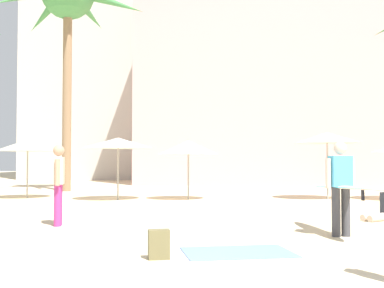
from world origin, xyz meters
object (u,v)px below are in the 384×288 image
(cafe_umbrella_1, at_px, (327,138))
(cafe_umbrella_5, at_px, (118,143))
(cafe_umbrella_0, at_px, (188,147))
(backpack, at_px, (159,245))
(person_mid_right, at_px, (58,181))
(palm_tree_far_left, at_px, (68,2))
(beach_towel, at_px, (238,252))
(cafe_umbrella_3, at_px, (28,145))
(person_far_left, at_px, (339,185))

(cafe_umbrella_1, relative_size, cafe_umbrella_5, 0.97)
(cafe_umbrella_0, bearing_deg, cafe_umbrella_1, 5.25)
(backpack, relative_size, person_mid_right, 0.24)
(person_mid_right, bearing_deg, backpack, -65.32)
(palm_tree_far_left, height_order, cafe_umbrella_0, palm_tree_far_left)
(cafe_umbrella_0, height_order, backpack, cafe_umbrella_0)
(palm_tree_far_left, relative_size, cafe_umbrella_1, 4.32)
(beach_towel, height_order, backpack, backpack)
(cafe_umbrella_3, bearing_deg, beach_towel, -54.12)
(cafe_umbrella_5, relative_size, backpack, 6.01)
(cafe_umbrella_1, distance_m, cafe_umbrella_3, 11.14)
(cafe_umbrella_0, height_order, cafe_umbrella_5, cafe_umbrella_5)
(cafe_umbrella_1, distance_m, person_mid_right, 10.79)
(cafe_umbrella_3, bearing_deg, cafe_umbrella_5, -9.32)
(cafe_umbrella_0, xyz_separation_m, beach_towel, (1.46, -10.17, -1.88))
(cafe_umbrella_1, xyz_separation_m, backpack, (-4.75, -11.19, -2.04))
(palm_tree_far_left, bearing_deg, person_far_left, -53.97)
(palm_tree_far_left, relative_size, backpack, 25.15)
(palm_tree_far_left, xyz_separation_m, cafe_umbrella_1, (11.04, -4.13, -6.63))
(cafe_umbrella_3, bearing_deg, cafe_umbrella_1, 1.18)
(cafe_umbrella_1, bearing_deg, cafe_umbrella_3, -178.82)
(beach_towel, height_order, person_far_left, person_far_left)
(cafe_umbrella_1, height_order, person_mid_right, cafe_umbrella_1)
(person_far_left, height_order, person_mid_right, person_far_left)
(cafe_umbrella_0, height_order, cafe_umbrella_3, cafe_umbrella_3)
(cafe_umbrella_5, xyz_separation_m, backpack, (2.83, -10.37, -1.84))
(cafe_umbrella_1, bearing_deg, backpack, -112.99)
(backpack, xyz_separation_m, person_mid_right, (-2.63, 3.42, 0.76))
(person_far_left, bearing_deg, cafe_umbrella_1, -27.75)
(person_mid_right, bearing_deg, person_far_left, -22.98)
(cafe_umbrella_3, height_order, cafe_umbrella_5, cafe_umbrella_5)
(cafe_umbrella_5, bearing_deg, palm_tree_far_left, 125.04)
(backpack, xyz_separation_m, person_far_left, (3.10, 2.40, 0.74))
(beach_towel, height_order, person_mid_right, person_mid_right)
(cafe_umbrella_5, relative_size, beach_towel, 1.54)
(cafe_umbrella_1, height_order, cafe_umbrella_3, cafe_umbrella_1)
(cafe_umbrella_3, xyz_separation_m, person_far_left, (9.49, -8.56, -1.05))
(beach_towel, xyz_separation_m, person_far_left, (1.96, 1.85, 0.93))
(backpack, relative_size, person_far_left, 0.15)
(palm_tree_far_left, bearing_deg, cafe_umbrella_1, -20.51)
(cafe_umbrella_1, xyz_separation_m, person_far_left, (-1.65, -8.78, -1.31))
(cafe_umbrella_3, relative_size, beach_towel, 1.40)
(palm_tree_far_left, height_order, backpack, palm_tree_far_left)
(cafe_umbrella_1, xyz_separation_m, beach_towel, (-3.60, -10.64, -2.24))
(cafe_umbrella_3, bearing_deg, cafe_umbrella_0, -2.22)
(cafe_umbrella_0, xyz_separation_m, backpack, (0.32, -10.72, -1.68))
(palm_tree_far_left, height_order, beach_towel, palm_tree_far_left)
(beach_towel, distance_m, person_mid_right, 4.84)
(palm_tree_far_left, xyz_separation_m, backpack, (6.29, -15.32, -8.67))
(cafe_umbrella_1, height_order, person_far_left, cafe_umbrella_1)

